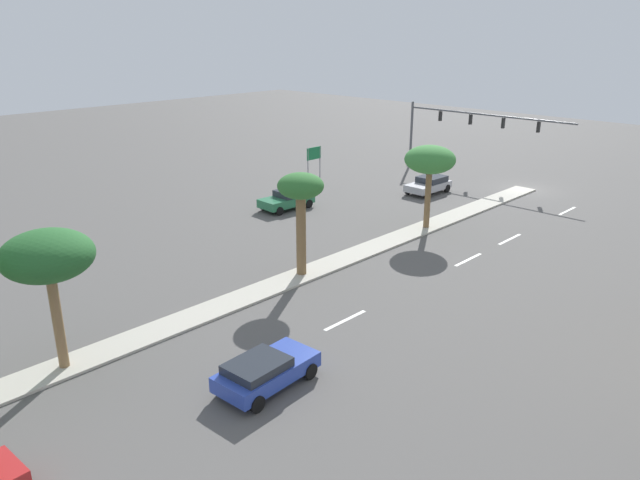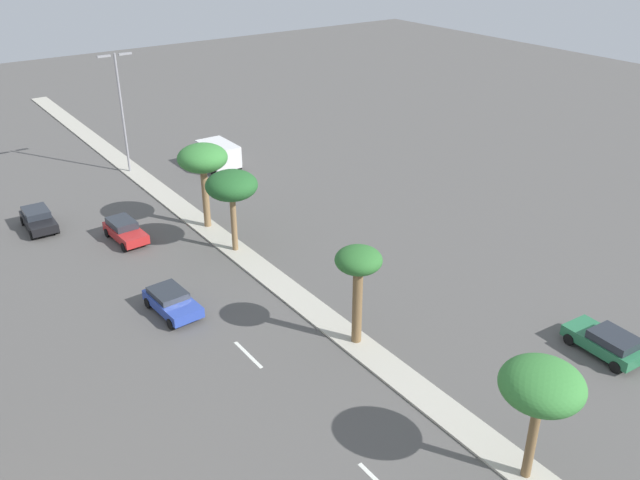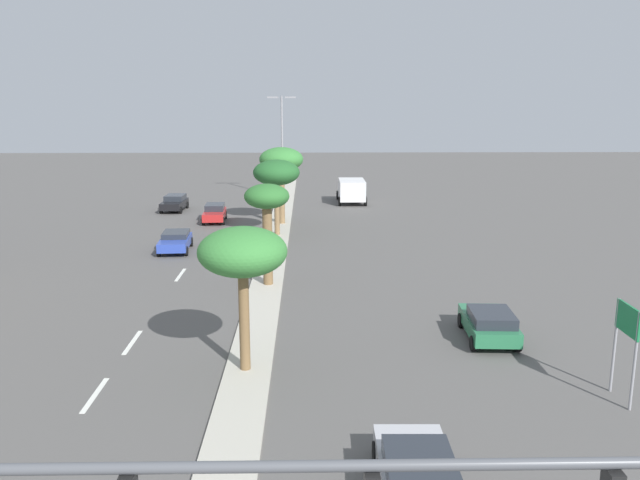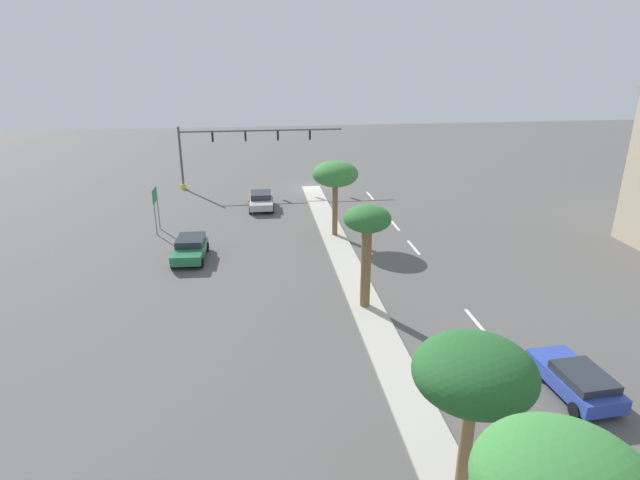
% 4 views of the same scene
% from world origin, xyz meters
% --- Properties ---
extents(ground_plane, '(160.00, 160.00, 0.00)m').
position_xyz_m(ground_plane, '(0.00, 35.04, 0.00)').
color(ground_plane, '#565451').
extents(lane_stripe_left, '(0.20, 2.80, 0.01)m').
position_xyz_m(lane_stripe_left, '(-5.28, 4.00, 0.01)').
color(lane_stripe_left, silver).
rests_on(lane_stripe_left, ground).
extents(lane_stripe_near, '(0.20, 2.80, 0.01)m').
position_xyz_m(lane_stripe_near, '(-5.28, 12.94, 0.01)').
color(lane_stripe_near, silver).
rests_on(lane_stripe_near, ground).
extents(lane_stripe_far, '(0.20, 2.80, 0.01)m').
position_xyz_m(lane_stripe_far, '(-5.28, 18.01, 0.01)').
color(lane_stripe_far, silver).
rests_on(lane_stripe_far, ground).
extents(lane_stripe_outboard, '(0.20, 2.80, 0.01)m').
position_xyz_m(lane_stripe_outboard, '(-5.28, 28.89, 0.01)').
color(lane_stripe_outboard, silver).
rests_on(lane_stripe_outboard, ground).
extents(traffic_signal_gantry, '(16.27, 0.53, 6.21)m').
position_xyz_m(traffic_signal_gantry, '(8.19, -0.97, 4.11)').
color(traffic_signal_gantry, '#515459').
rests_on(traffic_signal_gantry, ground).
extents(directional_road_sign, '(0.10, 1.60, 3.48)m').
position_xyz_m(directional_road_sign, '(13.21, 12.19, 2.54)').
color(directional_road_sign, gray).
rests_on(directional_road_sign, ground).
extents(palm_tree_front, '(3.34, 3.34, 5.57)m').
position_xyz_m(palm_tree_front, '(-0.10, 14.86, 4.69)').
color(palm_tree_front, brown).
rests_on(palm_tree_front, median_curb).
extents(palm_tree_rear, '(2.47, 2.47, 5.64)m').
position_xyz_m(palm_tree_rear, '(0.10, 26.49, 4.71)').
color(palm_tree_rear, brown).
rests_on(palm_tree_rear, median_curb).
extents(palm_tree_leading, '(3.48, 3.48, 5.68)m').
position_xyz_m(palm_tree_leading, '(0.00, 39.84, 4.77)').
color(palm_tree_leading, olive).
rests_on(palm_tree_leading, median_curb).
extents(sedan_green_rear, '(2.24, 4.21, 1.40)m').
position_xyz_m(sedan_green_rear, '(10.21, 18.07, 0.75)').
color(sedan_green_rear, '#287047').
rests_on(sedan_green_rear, ground).
extents(sedan_silver_center, '(2.16, 4.11, 1.35)m').
position_xyz_m(sedan_silver_center, '(5.19, 6.82, 0.73)').
color(sedan_silver_center, '#B2B2B7').
rests_on(sedan_silver_center, ground).
extents(sedan_blue_mid, '(2.23, 4.18, 1.27)m').
position_xyz_m(sedan_blue_mid, '(-6.77, 35.11, 0.70)').
color(sedan_blue_mid, '#2D47AD').
rests_on(sedan_blue_mid, ground).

